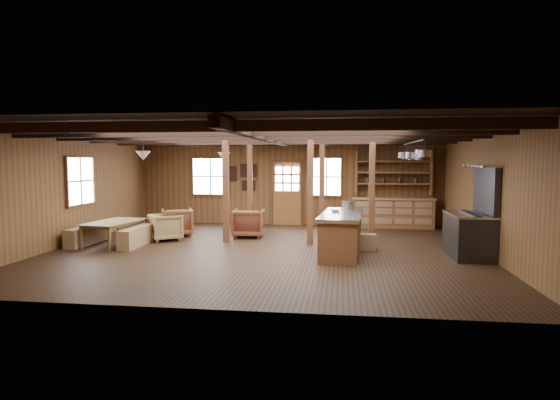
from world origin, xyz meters
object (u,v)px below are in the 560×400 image
dining_table (115,233)px  armchair_a (177,222)px  kitchen_island (342,233)px  armchair_b (248,223)px  armchair_c (166,227)px  commercial_range (472,228)px

dining_table → armchair_a: size_ratio=1.98×
kitchen_island → armchair_b: kitchen_island is taller
armchair_a → armchair_b: bearing=157.5°
armchair_b → armchair_c: armchair_b is taller
commercial_range → armchair_c: bearing=171.1°
commercial_range → armchair_b: bearing=159.8°
armchair_a → kitchen_island: bearing=133.1°
kitchen_island → armchair_b: (-2.58, 2.06, -0.09)m
commercial_range → armchair_c: (-7.51, 1.17, -0.29)m
kitchen_island → commercial_range: commercial_range is taller
dining_table → armchair_c: 1.29m
kitchen_island → armchair_a: 5.06m
commercial_range → armchair_a: 7.74m
armchair_c → armchair_a: bearing=-39.3°
armchair_a → commercial_range: bearing=142.1°
dining_table → armchair_b: (3.12, 1.59, 0.09)m
commercial_range → armchair_c: size_ratio=2.59×
dining_table → armchair_c: armchair_c is taller
armchair_c → armchair_b: bearing=-105.5°
kitchen_island → commercial_range: 2.85m
commercial_range → armchair_b: commercial_range is taller
kitchen_island → dining_table: bearing=179.6°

